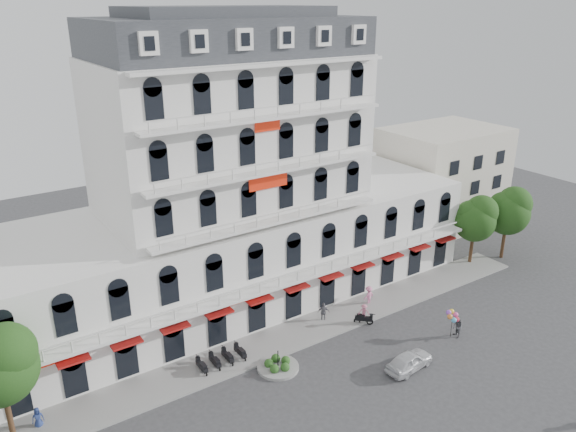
# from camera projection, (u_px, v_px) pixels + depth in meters

# --- Properties ---
(ground) EXTENTS (120.00, 120.00, 0.00)m
(ground) POSITION_uv_depth(u_px,v_px,m) (360.00, 397.00, 39.65)
(ground) COLOR #38383A
(ground) RESTS_ON ground
(sidewalk) EXTENTS (53.00, 4.00, 0.16)m
(sidewalk) POSITION_uv_depth(u_px,v_px,m) (289.00, 337.00, 46.58)
(sidewalk) COLOR gray
(sidewalk) RESTS_ON ground
(main_building) EXTENTS (45.00, 15.00, 25.80)m
(main_building) POSITION_uv_depth(u_px,v_px,m) (232.00, 195.00, 49.98)
(main_building) COLOR silver
(main_building) RESTS_ON ground
(flank_building_east) EXTENTS (14.00, 10.00, 12.00)m
(flank_building_east) POSITION_uv_depth(u_px,v_px,m) (441.00, 177.00, 68.59)
(flank_building_east) COLOR beige
(flank_building_east) RESTS_ON ground
(traffic_island) EXTENTS (3.20, 3.20, 1.60)m
(traffic_island) POSITION_uv_depth(u_px,v_px,m) (278.00, 366.00, 42.64)
(traffic_island) COLOR gray
(traffic_island) RESTS_ON ground
(parked_scooter_row) EXTENTS (4.40, 1.80, 1.10)m
(parked_scooter_row) POSITION_uv_depth(u_px,v_px,m) (222.00, 365.00, 43.15)
(parked_scooter_row) COLOR black
(parked_scooter_row) RESTS_ON ground
(tree_east_inner) EXTENTS (4.40, 4.37, 7.57)m
(tree_east_inner) POSITION_uv_depth(u_px,v_px,m) (476.00, 217.00, 58.03)
(tree_east_inner) COLOR #382314
(tree_east_inner) RESTS_ON ground
(tree_east_outer) EXTENTS (4.65, 4.65, 8.05)m
(tree_east_outer) POSITION_uv_depth(u_px,v_px,m) (509.00, 210.00, 59.21)
(tree_east_outer) COLOR #382314
(tree_east_outer) RESTS_ON ground
(parked_car) EXTENTS (4.33, 2.13, 1.42)m
(parked_car) POSITION_uv_depth(u_px,v_px,m) (409.00, 361.00, 42.46)
(parked_car) COLOR silver
(parked_car) RESTS_ON ground
(rider_center) EXTENTS (1.34, 1.28, 1.96)m
(rider_center) POSITION_uv_depth(u_px,v_px,m) (364.00, 314.00, 48.23)
(rider_center) COLOR black
(rider_center) RESTS_ON ground
(pedestrian_left) EXTENTS (0.79, 0.55, 1.52)m
(pedestrian_left) POSITION_uv_depth(u_px,v_px,m) (38.00, 418.00, 36.60)
(pedestrian_left) COLOR navy
(pedestrian_left) RESTS_ON ground
(pedestrian_mid) EXTENTS (1.09, 0.94, 1.76)m
(pedestrian_mid) POSITION_uv_depth(u_px,v_px,m) (324.00, 312.00, 48.77)
(pedestrian_mid) COLOR slate
(pedestrian_mid) RESTS_ON ground
(pedestrian_right) EXTENTS (1.23, 0.80, 1.80)m
(pedestrian_right) POSITION_uv_depth(u_px,v_px,m) (369.00, 295.00, 51.48)
(pedestrian_right) COLOR pink
(pedestrian_right) RESTS_ON ground
(balloon_vendor) EXTENTS (1.43, 1.35, 2.45)m
(balloon_vendor) POSITION_uv_depth(u_px,v_px,m) (456.00, 324.00, 46.31)
(balloon_vendor) COLOR #56575D
(balloon_vendor) RESTS_ON ground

